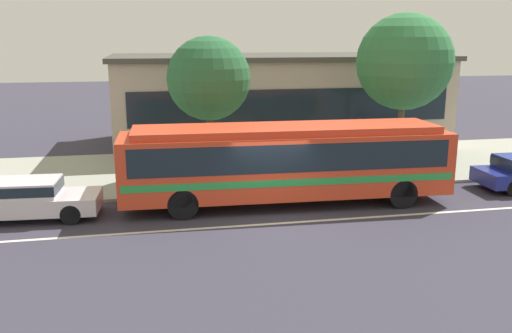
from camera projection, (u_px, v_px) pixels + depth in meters
ground_plane at (270, 216)px, 18.00m from camera, size 120.00×120.00×0.00m
sidewalk_slab at (238, 168)px, 24.25m from camera, size 60.00×8.00×0.12m
lane_stripe_center at (276, 224)px, 17.24m from camera, size 56.00×0.16×0.01m
transit_bus at (287, 159)px, 18.95m from camera, size 11.43×2.94×2.78m
sedan_behind_bus at (22, 197)px, 17.54m from camera, size 4.76×2.02×1.29m
pedestrian_waiting_near_sign at (182, 161)px, 20.97m from camera, size 0.40×0.40×1.68m
pedestrian_walking_along_curb at (250, 162)px, 20.79m from camera, size 0.48×0.48×1.69m
street_tree_near_stop at (209, 79)px, 21.88m from camera, size 3.37×3.37×5.70m
street_tree_mid_block at (404, 62)px, 23.20m from camera, size 4.10×4.10×6.66m
station_building at (275, 99)px, 30.07m from camera, size 17.50×8.73×4.83m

